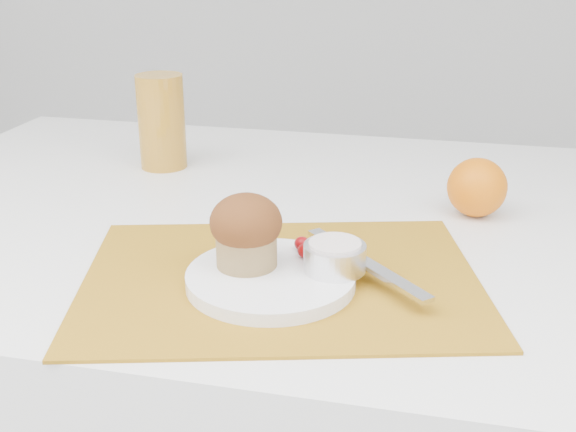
% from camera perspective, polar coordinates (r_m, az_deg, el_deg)
% --- Properties ---
extents(placemat, '(0.49, 0.41, 0.00)m').
position_cam_1_polar(placemat, '(0.77, -0.56, -4.99)').
color(placemat, '#A57016').
rests_on(placemat, table).
extents(plate, '(0.22, 0.22, 0.01)m').
position_cam_1_polar(plate, '(0.76, -1.37, -4.95)').
color(plate, white).
rests_on(plate, placemat).
extents(ramekin, '(0.08, 0.08, 0.03)m').
position_cam_1_polar(ramekin, '(0.75, 3.71, -3.29)').
color(ramekin, silver).
rests_on(ramekin, plate).
extents(cream, '(0.07, 0.07, 0.01)m').
position_cam_1_polar(cream, '(0.75, 3.73, -2.29)').
color(cream, silver).
rests_on(cream, ramekin).
extents(raspberry_near, '(0.02, 0.02, 0.02)m').
position_cam_1_polar(raspberry_near, '(0.80, 1.11, -2.19)').
color(raspberry_near, '#5E0205').
rests_on(raspberry_near, plate).
extents(raspberry_far, '(0.02, 0.02, 0.02)m').
position_cam_1_polar(raspberry_far, '(0.78, 1.41, -2.75)').
color(raspberry_far, '#5B0203').
rests_on(raspberry_far, plate).
extents(butter_knife, '(0.15, 0.16, 0.01)m').
position_cam_1_polar(butter_knife, '(0.77, 6.12, -3.68)').
color(butter_knife, silver).
rests_on(butter_knife, plate).
extents(orange, '(0.08, 0.08, 0.08)m').
position_cam_1_polar(orange, '(0.97, 14.70, 2.20)').
color(orange, orange).
rests_on(orange, table).
extents(juice_glass, '(0.09, 0.09, 0.15)m').
position_cam_1_polar(juice_glass, '(1.14, -9.96, 7.36)').
color(juice_glass, '#BA7F23').
rests_on(juice_glass, table).
extents(muffin, '(0.08, 0.08, 0.08)m').
position_cam_1_polar(muffin, '(0.75, -3.33, -1.13)').
color(muffin, '#9B7C4B').
rests_on(muffin, plate).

